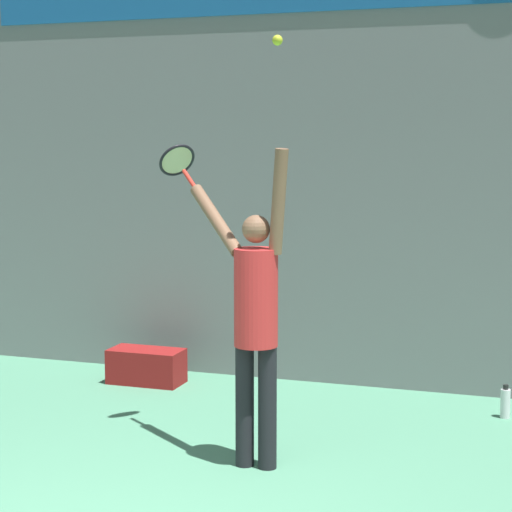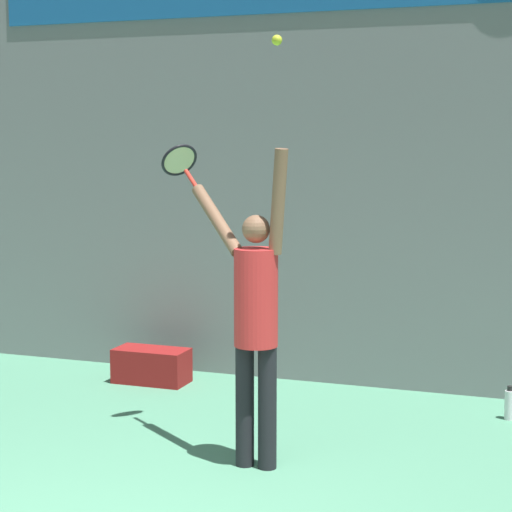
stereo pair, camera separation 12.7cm
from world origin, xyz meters
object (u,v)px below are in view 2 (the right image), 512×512
tennis_ball (277,40)px  equipment_bag (152,366)px  tennis_racket (180,162)px  water_bottle (509,404)px  tennis_player (255,313)px

tennis_ball → equipment_bag: (-1.88, 1.92, -2.74)m
tennis_racket → water_bottle: tennis_racket is taller
water_bottle → equipment_bag: equipment_bag is taller
tennis_player → water_bottle: bearing=47.5°
tennis_player → tennis_ball: bearing=-31.8°
tennis_racket → tennis_ball: 1.43m
water_bottle → tennis_player: bearing=-132.5°
tennis_ball → water_bottle: size_ratio=0.24×
water_bottle → equipment_bag: 3.27m
tennis_racket → water_bottle: size_ratio=1.47×
tennis_ball → water_bottle: (1.39, 1.85, -2.78)m
tennis_ball → water_bottle: 3.62m
tennis_ball → equipment_bag: bearing=134.4°
water_bottle → equipment_bag: bearing=178.9°
tennis_racket → equipment_bag: bearing=125.3°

